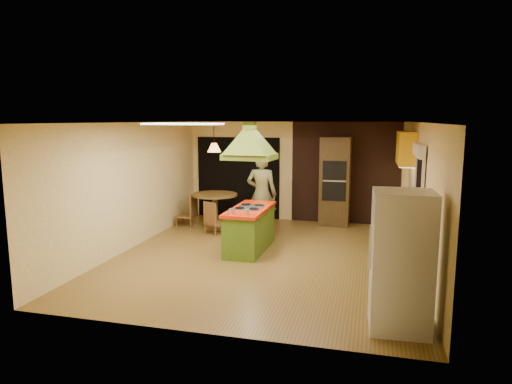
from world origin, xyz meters
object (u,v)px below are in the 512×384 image
(man, at_px, (262,194))
(wall_oven, at_px, (335,181))
(kitchen_island, at_px, (250,229))
(dining_table, at_px, (215,203))
(canister_large, at_px, (397,197))
(refrigerator, at_px, (401,261))

(man, distance_m, wall_oven, 2.06)
(kitchen_island, bearing_deg, dining_table, 128.41)
(man, bearing_deg, canister_large, 177.99)
(dining_table, bearing_deg, wall_oven, 17.68)
(man, relative_size, dining_table, 1.72)
(dining_table, distance_m, canister_large, 4.22)
(kitchen_island, height_order, canister_large, canister_large)
(refrigerator, relative_size, wall_oven, 0.80)
(kitchen_island, distance_m, refrigerator, 3.94)
(kitchen_island, xyz_separation_m, canister_large, (2.80, 1.02, 0.59))
(kitchen_island, height_order, wall_oven, wall_oven)
(wall_oven, bearing_deg, dining_table, -160.76)
(man, height_order, dining_table, man)
(man, distance_m, canister_large, 2.86)
(kitchen_island, bearing_deg, man, 93.14)
(refrigerator, relative_size, dining_table, 1.60)
(refrigerator, relative_size, canister_large, 8.64)
(wall_oven, bearing_deg, kitchen_island, -117.29)
(kitchen_island, height_order, dining_table, kitchen_island)
(wall_oven, xyz_separation_m, dining_table, (-2.77, -0.88, -0.51))
(canister_large, bearing_deg, refrigerator, -91.96)
(wall_oven, relative_size, canister_large, 10.76)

